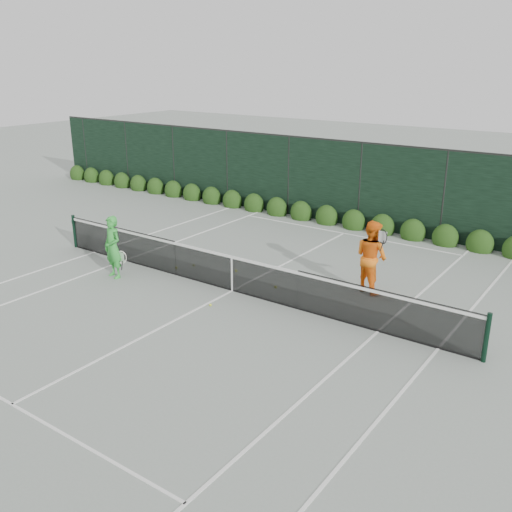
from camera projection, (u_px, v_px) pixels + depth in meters
The scene contains 8 objects.
ground at pixel (232, 291), 15.01m from camera, with size 80.00×80.00×0.00m, color gray.
tennis_net at pixel (231, 272), 14.85m from camera, with size 12.90×0.10×1.07m.
player_woman at pixel (113, 247), 15.70m from camera, with size 0.70×0.52×1.75m.
player_man at pixel (371, 257), 14.70m from camera, with size 1.14×1.03×1.91m.
court_lines at pixel (232, 291), 15.01m from camera, with size 11.03×23.83×0.01m.
windscreen_fence at pixel (156, 266), 12.42m from camera, with size 32.00×21.07×3.06m.
hedge_row at pixel (354, 222), 20.44m from camera, with size 31.66×0.65×0.94m.
tennis_balls at pixel (218, 278), 15.79m from camera, with size 3.25×2.34×0.07m.
Camera 1 is at (8.54, -10.96, 5.79)m, focal length 40.00 mm.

